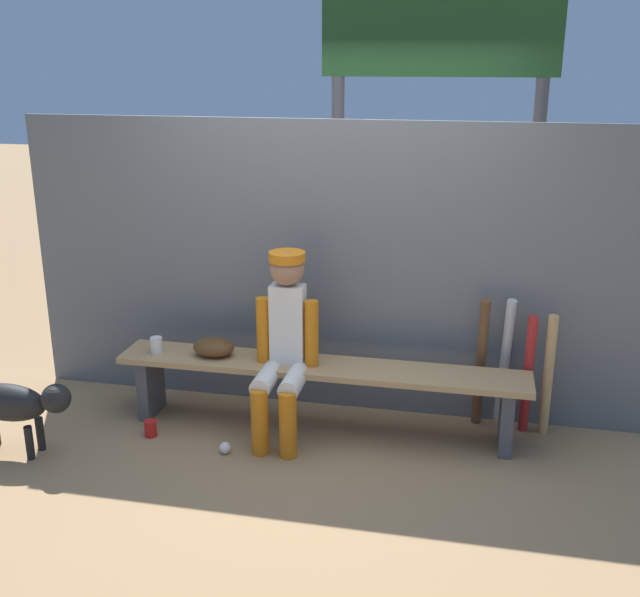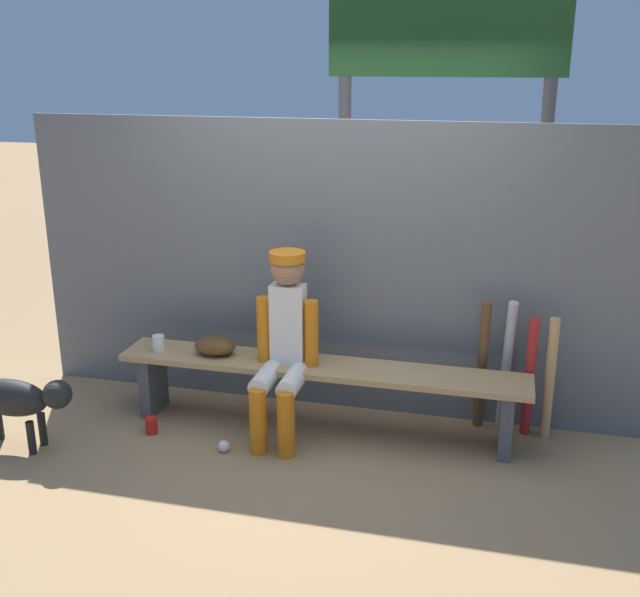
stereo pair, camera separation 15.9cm
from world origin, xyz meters
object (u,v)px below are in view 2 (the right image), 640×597
(bat_wood_dark, at_px, (482,365))
(cup_on_ground, at_px, (152,426))
(bat_aluminum_red, at_px, (529,378))
(player_seated, at_px, (283,340))
(baseball, at_px, (224,446))
(bat_aluminum_silver, at_px, (506,365))
(dugout_bench, at_px, (320,379))
(bat_wood_tan, at_px, (550,379))
(scoreboard, at_px, (454,62))
(cup_on_bench, at_px, (159,343))
(dog, at_px, (18,399))
(baseball_glove, at_px, (215,346))

(bat_wood_dark, xyz_separation_m, cup_on_ground, (-2.09, -0.59, -0.40))
(bat_aluminum_red, relative_size, cup_on_ground, 7.62)
(player_seated, distance_m, baseball, 0.77)
(bat_aluminum_silver, bearing_deg, player_seated, -162.68)
(bat_wood_dark, xyz_separation_m, bat_aluminum_silver, (0.15, 0.05, 0.00))
(dugout_bench, xyz_separation_m, player_seated, (-0.21, -0.11, 0.29))
(bat_wood_tan, xyz_separation_m, scoreboard, (-0.81, 1.27, 1.91))
(bat_wood_tan, bearing_deg, cup_on_bench, -174.25)
(scoreboard, xyz_separation_m, dog, (-2.42, -2.18, -2.00))
(dugout_bench, xyz_separation_m, cup_on_bench, (-1.12, -0.03, 0.16))
(bat_wood_dark, height_order, baseball, bat_wood_dark)
(bat_aluminum_red, distance_m, dog, 3.23)
(bat_wood_tan, bearing_deg, bat_aluminum_silver, 160.54)
(dugout_bench, relative_size, cup_on_bench, 24.50)
(bat_wood_tan, height_order, scoreboard, scoreboard)
(dugout_bench, distance_m, cup_on_bench, 1.13)
(bat_wood_dark, bearing_deg, scoreboard, 107.24)
(bat_wood_tan, bearing_deg, bat_wood_dark, 173.63)
(bat_aluminum_red, height_order, dog, bat_aluminum_red)
(bat_aluminum_red, xyz_separation_m, cup_on_bench, (-2.44, -0.27, 0.11))
(cup_on_ground, xyz_separation_m, scoreboard, (1.71, 1.81, 2.28))
(dugout_bench, relative_size, baseball, 36.42)
(bat_aluminum_silver, bearing_deg, bat_wood_tan, -19.46)
(bat_aluminum_silver, bearing_deg, bat_aluminum_red, -31.23)
(bat_wood_dark, relative_size, bat_wood_tan, 1.08)
(cup_on_ground, bearing_deg, bat_aluminum_red, 12.89)
(baseball_glove, bearing_deg, scoreboard, 47.59)
(bat_wood_tan, relative_size, cup_on_ground, 7.73)
(player_seated, bearing_deg, dugout_bench, 27.59)
(bat_aluminum_red, distance_m, cup_on_ground, 2.48)
(baseball, xyz_separation_m, cup_on_ground, (-0.55, 0.11, 0.02))
(dugout_bench, xyz_separation_m, bat_wood_tan, (1.45, 0.23, 0.05))
(bat_aluminum_red, height_order, bat_wood_tan, bat_wood_tan)
(baseball_glove, height_order, bat_wood_dark, bat_wood_dark)
(bat_wood_dark, distance_m, bat_wood_tan, 0.43)
(cup_on_ground, bearing_deg, player_seated, 13.41)
(bat_aluminum_red, relative_size, dog, 0.99)
(dugout_bench, bearing_deg, cup_on_ground, -163.59)
(dugout_bench, xyz_separation_m, baseball_glove, (-0.72, 0.00, 0.16))
(baseball, relative_size, dog, 0.09)
(scoreboard, bearing_deg, baseball_glove, -132.41)
(bat_aluminum_red, bearing_deg, scoreboard, 118.34)
(baseball_glove, bearing_deg, cup_on_bench, -175.30)
(baseball_glove, bearing_deg, bat_aluminum_silver, 9.62)
(dog, bearing_deg, player_seated, 20.10)
(bat_aluminum_red, bearing_deg, dugout_bench, -170.04)
(cup_on_ground, bearing_deg, scoreboard, 46.62)
(bat_wood_tan, height_order, baseball, bat_wood_tan)
(bat_aluminum_red, bearing_deg, dog, -163.54)
(dugout_bench, distance_m, dog, 1.90)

